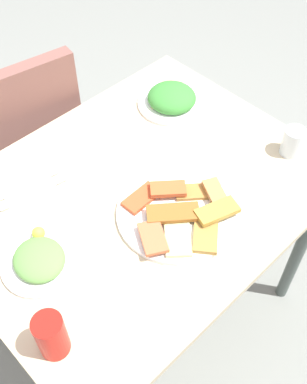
{
  "coord_description": "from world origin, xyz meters",
  "views": [
    {
      "loc": [
        -0.56,
        -0.63,
        1.74
      ],
      "look_at": [
        0.0,
        -0.05,
        0.77
      ],
      "focal_mm": 43.81,
      "sensor_mm": 36.0,
      "label": 1
    }
  ],
  "objects_px": {
    "dining_table": "(140,209)",
    "soda_can": "(51,336)",
    "pide_platter": "(179,213)",
    "drinking_glass": "(293,142)",
    "paper_napkin": "(30,190)",
    "fork": "(33,193)",
    "salad_plate_greens": "(172,99)",
    "salad_plate_rice": "(40,260)",
    "dining_chair": "(23,145)",
    "spoon": "(26,186)"
  },
  "relations": [
    {
      "from": "pide_platter",
      "to": "soda_can",
      "type": "relative_size",
      "value": 2.66
    },
    {
      "from": "pide_platter",
      "to": "drinking_glass",
      "type": "relative_size",
      "value": 3.76
    },
    {
      "from": "salad_plate_greens",
      "to": "drinking_glass",
      "type": "height_order",
      "value": "drinking_glass"
    },
    {
      "from": "dining_table",
      "to": "dining_chair",
      "type": "relative_size",
      "value": 1.14
    },
    {
      "from": "dining_table",
      "to": "dining_chair",
      "type": "xyz_separation_m",
      "value": [
        -0.04,
        0.61,
        -0.14
      ]
    },
    {
      "from": "salad_plate_greens",
      "to": "soda_can",
      "type": "xyz_separation_m",
      "value": [
        -0.76,
        -0.4,
        0.04
      ]
    },
    {
      "from": "soda_can",
      "to": "paper_napkin",
      "type": "bearing_deg",
      "value": 62.51
    },
    {
      "from": "soda_can",
      "to": "salad_plate_greens",
      "type": "bearing_deg",
      "value": 27.47
    },
    {
      "from": "paper_napkin",
      "to": "spoon",
      "type": "height_order",
      "value": "spoon"
    },
    {
      "from": "paper_napkin",
      "to": "dining_table",
      "type": "bearing_deg",
      "value": -43.03
    },
    {
      "from": "pide_platter",
      "to": "paper_napkin",
      "type": "distance_m",
      "value": 0.42
    },
    {
      "from": "dining_table",
      "to": "pide_platter",
      "type": "xyz_separation_m",
      "value": [
        0.01,
        -0.14,
        0.1
      ]
    },
    {
      "from": "dining_chair",
      "to": "soda_can",
      "type": "xyz_separation_m",
      "value": [
        -0.4,
        -0.81,
        0.29
      ]
    },
    {
      "from": "pide_platter",
      "to": "spoon",
      "type": "xyz_separation_m",
      "value": [
        -0.23,
        0.37,
        -0.01
      ]
    },
    {
      "from": "soda_can",
      "to": "drinking_glass",
      "type": "height_order",
      "value": "soda_can"
    },
    {
      "from": "salad_plate_rice",
      "to": "soda_can",
      "type": "xyz_separation_m",
      "value": [
        -0.1,
        -0.2,
        0.04
      ]
    },
    {
      "from": "salad_plate_rice",
      "to": "drinking_glass",
      "type": "height_order",
      "value": "drinking_glass"
    },
    {
      "from": "dining_chair",
      "to": "salad_plate_rice",
      "type": "relative_size",
      "value": 4.69
    },
    {
      "from": "spoon",
      "to": "dining_chair",
      "type": "bearing_deg",
      "value": 73.16
    },
    {
      "from": "dining_table",
      "to": "soda_can",
      "type": "xyz_separation_m",
      "value": [
        -0.44,
        -0.2,
        0.15
      ]
    },
    {
      "from": "salad_plate_rice",
      "to": "paper_napkin",
      "type": "height_order",
      "value": "salad_plate_rice"
    },
    {
      "from": "drinking_glass",
      "to": "fork",
      "type": "xyz_separation_m",
      "value": [
        -0.65,
        0.4,
        -0.04
      ]
    },
    {
      "from": "pide_platter",
      "to": "soda_can",
      "type": "xyz_separation_m",
      "value": [
        -0.45,
        -0.06,
        0.05
      ]
    },
    {
      "from": "dining_chair",
      "to": "soda_can",
      "type": "bearing_deg",
      "value": -116.37
    },
    {
      "from": "pide_platter",
      "to": "drinking_glass",
      "type": "bearing_deg",
      "value": -9.1
    },
    {
      "from": "dining_table",
      "to": "soda_can",
      "type": "distance_m",
      "value": 0.51
    },
    {
      "from": "pide_platter",
      "to": "drinking_glass",
      "type": "distance_m",
      "value": 0.42
    },
    {
      "from": "fork",
      "to": "pide_platter",
      "type": "bearing_deg",
      "value": -45.53
    },
    {
      "from": "soda_can",
      "to": "spoon",
      "type": "bearing_deg",
      "value": 63.5
    },
    {
      "from": "drinking_glass",
      "to": "soda_can",
      "type": "bearing_deg",
      "value": 179.69
    },
    {
      "from": "dining_chair",
      "to": "drinking_glass",
      "type": "distance_m",
      "value": 0.97
    },
    {
      "from": "spoon",
      "to": "paper_napkin",
      "type": "bearing_deg",
      "value": -80.63
    },
    {
      "from": "pide_platter",
      "to": "drinking_glass",
      "type": "xyz_separation_m",
      "value": [
        0.41,
        -0.07,
        0.03
      ]
    },
    {
      "from": "dining_table",
      "to": "soda_can",
      "type": "relative_size",
      "value": 8.43
    },
    {
      "from": "salad_plate_greens",
      "to": "paper_napkin",
      "type": "distance_m",
      "value": 0.55
    },
    {
      "from": "dining_table",
      "to": "pide_platter",
      "type": "distance_m",
      "value": 0.18
    },
    {
      "from": "dining_chair",
      "to": "pide_platter",
      "type": "height_order",
      "value": "dining_chair"
    },
    {
      "from": "soda_can",
      "to": "drinking_glass",
      "type": "bearing_deg",
      "value": -0.31
    },
    {
      "from": "fork",
      "to": "salad_plate_greens",
      "type": "bearing_deg",
      "value": 9.64
    },
    {
      "from": "dining_chair",
      "to": "pide_platter",
      "type": "relative_size",
      "value": 2.79
    },
    {
      "from": "dining_chair",
      "to": "salad_plate_rice",
      "type": "distance_m",
      "value": 0.73
    },
    {
      "from": "soda_can",
      "to": "drinking_glass",
      "type": "relative_size",
      "value": 1.41
    },
    {
      "from": "fork",
      "to": "drinking_glass",
      "type": "bearing_deg",
      "value": -22.38
    },
    {
      "from": "salad_plate_rice",
      "to": "soda_can",
      "type": "distance_m",
      "value": 0.23
    },
    {
      "from": "fork",
      "to": "dining_table",
      "type": "bearing_deg",
      "value": -31.18
    },
    {
      "from": "soda_can",
      "to": "spoon",
      "type": "xyz_separation_m",
      "value": [
        0.21,
        0.43,
        -0.06
      ]
    },
    {
      "from": "dining_chair",
      "to": "spoon",
      "type": "height_order",
      "value": "dining_chair"
    },
    {
      "from": "salad_plate_rice",
      "to": "paper_napkin",
      "type": "relative_size",
      "value": 1.39
    },
    {
      "from": "paper_napkin",
      "to": "fork",
      "type": "height_order",
      "value": "fork"
    },
    {
      "from": "dining_table",
      "to": "dining_chair",
      "type": "height_order",
      "value": "dining_chair"
    }
  ]
}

